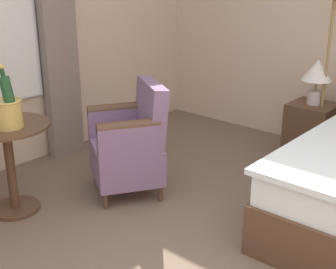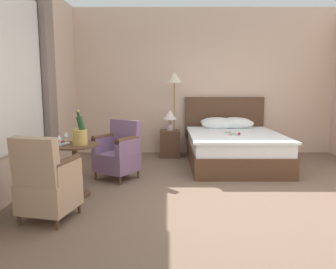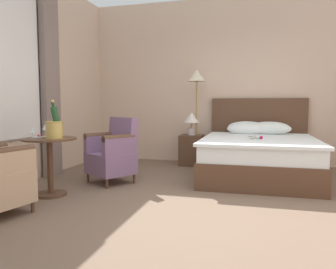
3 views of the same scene
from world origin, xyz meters
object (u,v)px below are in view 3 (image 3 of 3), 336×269
bedside_lamp (192,119)px  floor_lamp_brass (197,85)px  bed (258,154)px  nightstand (192,150)px  side_table_round (50,160)px  snack_plate (40,137)px  wine_glass_near_bucket (45,128)px  armchair_by_window (113,153)px  champagne_bucket (54,127)px  wine_glass_near_edge (33,130)px

bedside_lamp → floor_lamp_brass: 0.61m
bed → nightstand: (-1.18, 0.66, -0.07)m
side_table_round → floor_lamp_brass: bearing=60.7°
side_table_round → snack_plate: 0.32m
bedside_lamp → wine_glass_near_bucket: bearing=-121.3°
bed → side_table_round: bed is taller
bedside_lamp → nightstand: bearing=0.0°
snack_plate → armchair_by_window: bearing=51.3°
champagne_bucket → wine_glass_near_bucket: 0.26m
bedside_lamp → champagne_bucket: size_ratio=0.92×
bed → champagne_bucket: size_ratio=4.78×
wine_glass_near_bucket → snack_plate: (-0.03, -0.07, -0.10)m
floor_lamp_brass → side_table_round: size_ratio=2.48×
champagne_bucket → wine_glass_near_bucket: champagne_bucket is taller
snack_plate → floor_lamp_brass: bearing=57.2°
armchair_by_window → bedside_lamp: bearing=63.1°
bed → nightstand: size_ratio=3.97×
floor_lamp_brass → snack_plate: 2.93m
bedside_lamp → snack_plate: bedside_lamp is taller
wine_glass_near_edge → armchair_by_window: 1.16m
armchair_by_window → nightstand: bearing=63.1°
bed → armchair_by_window: (-2.00, -0.97, 0.07)m
nightstand → armchair_by_window: armchair_by_window is taller
floor_lamp_brass → armchair_by_window: bearing=-119.6°
armchair_by_window → bed: bearing=25.8°
wine_glass_near_bucket → side_table_round: bearing=-40.5°
side_table_round → champagne_bucket: champagne_bucket is taller
armchair_by_window → wine_glass_near_bucket: bearing=-130.0°
bedside_lamp → floor_lamp_brass: (0.09, -0.02, 0.61)m
side_table_round → wine_glass_near_edge: 0.41m
nightstand → snack_plate: 2.84m
bedside_lamp → snack_plate: 2.81m
wine_glass_near_bucket → bed: bearing=32.8°
wine_glass_near_edge → side_table_round: bearing=21.6°
floor_lamp_brass → champagne_bucket: size_ratio=3.78×
floor_lamp_brass → armchair_by_window: (-0.91, -1.61, -1.03)m
champagne_bucket → wine_glass_near_edge: 0.27m
side_table_round → champagne_bucket: 0.41m
floor_lamp_brass → snack_plate: size_ratio=9.84×
wine_glass_near_bucket → wine_glass_near_edge: size_ratio=1.13×
side_table_round → snack_plate: snack_plate is taller
bedside_lamp → side_table_round: 2.80m
side_table_round → armchair_by_window: size_ratio=0.76×
armchair_by_window → floor_lamp_brass: bearing=60.4°
side_table_round → bed: bearing=36.2°
side_table_round → armchair_by_window: (0.45, 0.83, -0.02)m
bedside_lamp → armchair_by_window: bearing=-116.9°
floor_lamp_brass → armchair_by_window: 2.12m
bed → wine_glass_near_edge: bed is taller
floor_lamp_brass → bedside_lamp: bearing=168.2°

